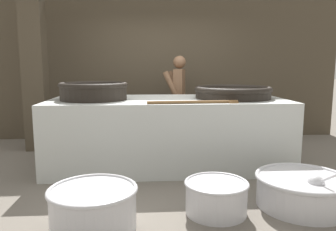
# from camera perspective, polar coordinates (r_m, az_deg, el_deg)

# --- Properties ---
(ground_plane) EXTENTS (60.00, 60.00, 0.00)m
(ground_plane) POSITION_cam_1_polar(r_m,az_deg,el_deg) (5.00, 0.00, -8.47)
(ground_plane) COLOR slate
(back_wall) EXTENTS (7.27, 0.24, 3.33)m
(back_wall) POSITION_cam_1_polar(r_m,az_deg,el_deg) (6.80, -1.14, 10.30)
(back_wall) COLOR #4C4233
(back_wall) RESTS_ON ground_plane
(support_pillar) EXTENTS (0.36, 0.36, 3.33)m
(support_pillar) POSITION_cam_1_polar(r_m,az_deg,el_deg) (6.15, -22.30, 9.85)
(support_pillar) COLOR #4C4233
(support_pillar) RESTS_ON ground_plane
(hearth_platform) EXTENTS (3.41, 1.47, 0.99)m
(hearth_platform) POSITION_cam_1_polar(r_m,az_deg,el_deg) (4.87, 0.00, -2.89)
(hearth_platform) COLOR silver
(hearth_platform) RESTS_ON ground_plane
(giant_wok_near) EXTENTS (0.97, 0.97, 0.25)m
(giant_wok_near) POSITION_cam_1_polar(r_m,az_deg,el_deg) (4.77, -12.82, 4.29)
(giant_wok_near) COLOR black
(giant_wok_near) RESTS_ON hearth_platform
(giant_wok_far) EXTENTS (1.14, 1.14, 0.18)m
(giant_wok_far) POSITION_cam_1_polar(r_m,az_deg,el_deg) (4.96, 11.21, 4.05)
(giant_wok_far) COLOR black
(giant_wok_far) RESTS_ON hearth_platform
(stirring_paddle) EXTENTS (1.18, 0.12, 0.04)m
(stirring_paddle) POSITION_cam_1_polar(r_m,az_deg,el_deg) (4.21, 5.17, 2.35)
(stirring_paddle) COLOR brown
(stirring_paddle) RESTS_ON hearth_platform
(cook) EXTENTS (0.46, 0.65, 1.65)m
(cook) POSITION_cam_1_polar(r_m,az_deg,el_deg) (6.00, 1.90, 3.13)
(cook) COLOR brown
(cook) RESTS_ON ground_plane
(prep_bowl_vegetables) EXTENTS (0.98, 1.23, 0.74)m
(prep_bowl_vegetables) POSITION_cam_1_polar(r_m,az_deg,el_deg) (3.80, 22.39, -11.81)
(prep_bowl_vegetables) COLOR silver
(prep_bowl_vegetables) RESTS_ON ground_plane
(prep_bowl_meat) EXTENTS (0.65, 0.65, 0.33)m
(prep_bowl_meat) POSITION_cam_1_polar(r_m,az_deg,el_deg) (3.41, 8.40, -13.66)
(prep_bowl_meat) COLOR silver
(prep_bowl_meat) RESTS_ON ground_plane
(prep_bowl_extra) EXTENTS (0.82, 0.82, 0.38)m
(prep_bowl_extra) POSITION_cam_1_polar(r_m,az_deg,el_deg) (3.16, -12.89, -15.08)
(prep_bowl_extra) COLOR silver
(prep_bowl_extra) RESTS_ON ground_plane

